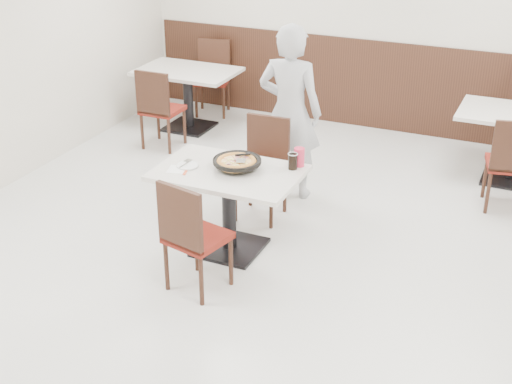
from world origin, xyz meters
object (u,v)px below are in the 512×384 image
at_px(red_cup, 299,157).
at_px(bg_chair_left_far, 212,79).
at_px(bg_table_left, 188,99).
at_px(bg_chair_left_near, 162,108).
at_px(main_table, 229,211).
at_px(pizza, 236,163).
at_px(cola_glass, 293,162).
at_px(pizza_pan, 237,164).
at_px(diner_person, 290,112).
at_px(chair_near, 198,235).
at_px(chair_far, 260,171).
at_px(side_plate, 187,166).
at_px(bg_chair_right_near, 510,162).

xyz_separation_m(red_cup, bg_chair_left_far, (-2.27, 2.79, -0.35)).
relative_size(bg_table_left, bg_chair_left_far, 1.26).
bearing_deg(bg_chair_left_near, main_table, -46.38).
bearing_deg(bg_chair_left_far, pizza, 104.37).
distance_m(pizza, cola_glass, 0.47).
bearing_deg(pizza_pan, bg_chair_left_near, 135.24).
bearing_deg(pizza_pan, diner_person, 90.05).
bearing_deg(main_table, chair_near, -86.20).
distance_m(chair_far, bg_chair_left_far, 3.02).
height_order(side_plate, cola_glass, cola_glass).
relative_size(main_table, bg_chair_right_near, 1.26).
xyz_separation_m(chair_near, bg_chair_right_near, (2.05, 2.47, 0.00)).
bearing_deg(chair_far, cola_glass, 137.09).
bearing_deg(diner_person, chair_far, 81.37).
xyz_separation_m(main_table, chair_far, (-0.00, 0.68, 0.10)).
bearing_deg(bg_chair_right_near, bg_chair_left_far, 149.20).
distance_m(pizza_pan, bg_chair_right_near, 2.72).
relative_size(pizza_pan, red_cup, 2.05).
height_order(cola_glass, bg_chair_left_far, bg_chair_left_far).
bearing_deg(side_plate, chair_far, 64.78).
relative_size(main_table, cola_glass, 9.23).
relative_size(chair_near, cola_glass, 7.31).
height_order(pizza, diner_person, diner_person).
bearing_deg(cola_glass, bg_chair_left_far, 127.94).
height_order(chair_near, cola_glass, chair_near).
height_order(chair_far, pizza_pan, chair_far).
distance_m(chair_far, side_plate, 0.87).
distance_m(chair_near, cola_glass, 1.05).
xyz_separation_m(chair_near, red_cup, (0.46, 0.97, 0.35)).
height_order(pizza, bg_chair_left_near, bg_chair_left_near).
height_order(chair_far, bg_chair_left_far, same).
xyz_separation_m(cola_glass, bg_chair_right_near, (1.62, 1.58, -0.34)).
distance_m(main_table, bg_chair_right_near, 2.78).
xyz_separation_m(pizza, bg_chair_left_far, (-1.82, 3.08, -0.34)).
bearing_deg(diner_person, cola_glass, 109.30).
height_order(main_table, chair_near, chair_near).
bearing_deg(bg_chair_left_near, diner_person, -17.98).
bearing_deg(main_table, pizza_pan, 52.19).
relative_size(pizza, bg_chair_left_far, 0.38).
bearing_deg(pizza_pan, cola_glass, 23.78).
distance_m(main_table, chair_near, 0.65).
xyz_separation_m(red_cup, bg_chair_right_near, (1.59, 1.50, -0.35)).
height_order(main_table, red_cup, red_cup).
xyz_separation_m(cola_glass, bg_chair_left_far, (-2.24, 2.87, -0.34)).
relative_size(chair_near, bg_table_left, 0.79).
distance_m(pizza_pan, cola_glass, 0.47).
relative_size(pizza_pan, bg_table_left, 0.27).
relative_size(side_plate, bg_table_left, 0.15).
bearing_deg(bg_chair_left_near, side_plate, -53.60).
distance_m(pizza_pan, pizza, 0.03).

